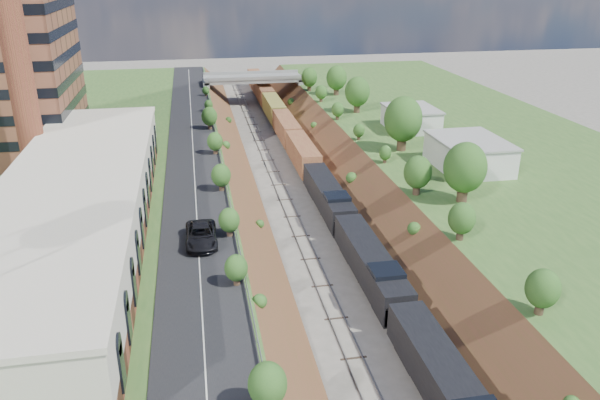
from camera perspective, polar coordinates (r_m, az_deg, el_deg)
The scene contains 17 objects.
platform_left at distance 89.54m, azimuth -21.44°, elevation 0.92°, with size 44.00×180.00×5.00m, color #345D26.
platform_right at distance 100.05m, azimuth 18.78°, elevation 3.42°, with size 44.00×180.00×5.00m, color #345D26.
embankment_left at distance 88.70m, azimuth -7.19°, elevation 0.41°, with size 7.07×180.00×7.07m, color brown.
embankment_right at distance 92.37m, azimuth 6.55°, elevation 1.33°, with size 7.07×180.00×7.07m, color brown.
rail_left_track at distance 89.45m, azimuth -1.82°, elevation 0.83°, with size 1.58×180.00×0.18m, color gray.
rail_right_track at distance 90.33m, azimuth 1.44°, elevation 1.05°, with size 1.58×180.00×0.18m, color gray.
road at distance 86.89m, azimuth -10.31°, elevation 3.30°, with size 8.00×180.00×0.10m, color black.
guardrail at distance 86.63m, azimuth -7.61°, elevation 3.76°, with size 0.10×171.00×0.70m.
commercial_building at distance 66.29m, azimuth -21.02°, elevation -0.64°, with size 14.30×62.30×7.00m.
smokestack at distance 81.56m, azimuth -26.28°, elevation 14.65°, with size 3.20×3.20×40.00m, color brown.
overpass at distance 147.85m, azimuth -4.61°, elevation 11.22°, with size 24.50×8.30×7.40m.
white_building_near at distance 87.64m, azimuth 16.13°, elevation 4.29°, with size 9.00×12.00×4.00m, color silver.
white_building_far at distance 106.84m, azimuth 10.76°, elevation 7.76°, with size 8.00×10.00×3.60m, color silver.
tree_right_large at distance 73.91m, azimuth 15.80°, elevation 3.02°, with size 5.25×5.25×7.61m.
tree_left_crest at distance 49.57m, azimuth -5.33°, elevation -8.83°, with size 2.45×2.45×3.55m.
freight_train at distance 104.86m, azimuth -0.41°, elevation 5.55°, with size 3.21×145.95×4.75m.
suv at distance 62.10m, azimuth -9.61°, elevation -3.39°, with size 3.21×6.96×1.93m, color black.
Camera 1 is at (-15.09, -22.49, 32.35)m, focal length 35.00 mm.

